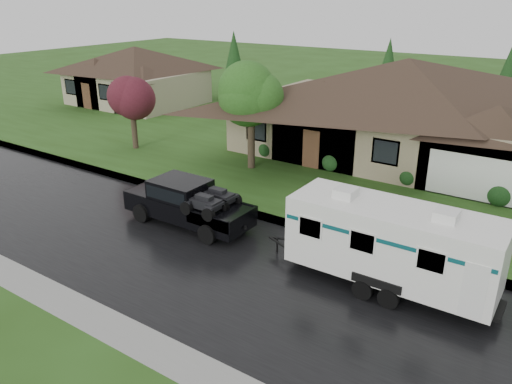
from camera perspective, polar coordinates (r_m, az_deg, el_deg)
ground at (r=20.06m, az=-2.95°, el=-5.14°), size 140.00×140.00×0.00m
road at (r=18.69m, az=-6.66°, el=-7.39°), size 140.00×8.00×0.01m
curb at (r=21.68m, az=0.62°, el=-2.74°), size 140.00×0.50×0.15m
lawn at (r=32.45m, az=13.21°, el=5.07°), size 140.00×26.00×0.15m
house_main at (r=29.84m, az=17.09°, el=10.23°), size 19.44×10.80×6.90m
house_far at (r=44.81m, az=-13.48°, el=13.34°), size 10.80×8.64×5.80m
tree_left_green at (r=26.50m, az=-0.57°, el=10.92°), size 3.43×3.43×5.68m
tree_red at (r=31.26m, az=-14.04°, el=10.24°), size 2.64×2.64×4.37m
shrub_row at (r=26.51m, az=12.75°, el=2.68°), size 13.60×1.00×1.00m
pickup_truck at (r=20.97m, az=-8.03°, el=-1.04°), size 5.68×2.16×1.89m
travel_trailer at (r=16.60m, az=15.30°, el=-5.53°), size 7.01×2.46×3.14m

